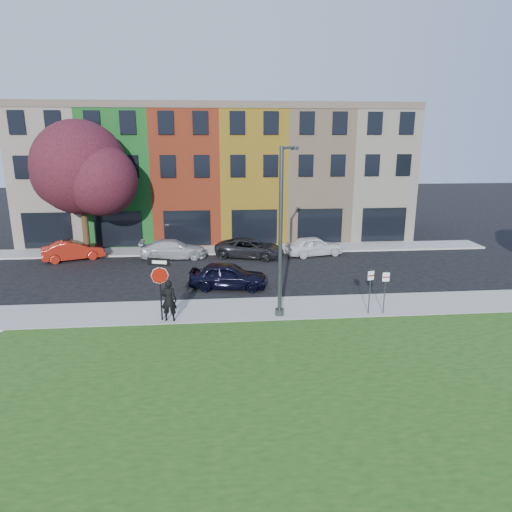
{
  "coord_description": "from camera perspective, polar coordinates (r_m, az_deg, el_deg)",
  "views": [
    {
      "loc": [
        -2.9,
        -17.36,
        8.12
      ],
      "look_at": [
        -0.97,
        4.0,
        2.45
      ],
      "focal_mm": 32.0,
      "sensor_mm": 36.0,
      "label": 1
    }
  ],
  "objects": [
    {
      "name": "tree_purple",
      "position": [
        32.88,
        -20.93,
        10.04
      ],
      "size": [
        7.44,
        6.51,
        9.07
      ],
      "color": "black",
      "rests_on": "sidewalk_far"
    },
    {
      "name": "stop_sign",
      "position": [
        20.38,
        -11.94,
        -2.51
      ],
      "size": [
        1.02,
        0.32,
        2.87
      ],
      "rotation": [
        0.0,
        0.0,
        -0.27
      ],
      "color": "black",
      "rests_on": "sidewalk_near"
    },
    {
      "name": "man",
      "position": [
        20.62,
        -10.84,
        -5.46
      ],
      "size": [
        0.75,
        0.54,
        1.9
      ],
      "primitive_type": "imported",
      "rotation": [
        0.0,
        0.0,
        3.08
      ],
      "color": "black",
      "rests_on": "sidewalk_near"
    },
    {
      "name": "parking_sign_a",
      "position": [
        21.53,
        14.07,
        -3.66
      ],
      "size": [
        0.31,
        0.12,
        2.15
      ],
      "rotation": [
        0.0,
        0.0,
        0.27
      ],
      "color": "#414446",
      "rests_on": "sidewalk_near"
    },
    {
      "name": "parked_car_dark",
      "position": [
        31.31,
        -0.79,
        1.0
      ],
      "size": [
        4.94,
        5.95,
        1.3
      ],
      "primitive_type": "imported",
      "rotation": [
        0.0,
        0.0,
        1.25
      ],
      "color": "black",
      "rests_on": "ground"
    },
    {
      "name": "rowhouse_block",
      "position": [
        38.67,
        -4.62,
        10.12
      ],
      "size": [
        30.0,
        10.12,
        10.0
      ],
      "color": "beige",
      "rests_on": "ground"
    },
    {
      "name": "street_lamp",
      "position": [
        20.3,
        3.26,
        2.93
      ],
      "size": [
        1.31,
        2.41,
        7.59
      ],
      "rotation": [
        0.0,
        0.0,
        -0.43
      ],
      "color": "#414446",
      "rests_on": "sidewalk_near"
    },
    {
      "name": "ground",
      "position": [
        19.38,
        3.99,
        -10.0
      ],
      "size": [
        120.0,
        120.0,
        0.0
      ],
      "primitive_type": "plane",
      "color": "black",
      "rests_on": "ground"
    },
    {
      "name": "parked_car_silver",
      "position": [
        31.53,
        -10.29,
        0.85
      ],
      "size": [
        2.26,
        4.62,
        1.29
      ],
      "primitive_type": "imported",
      "rotation": [
        0.0,
        0.0,
        1.62
      ],
      "color": "#B4B5B9",
      "rests_on": "ground"
    },
    {
      "name": "parked_car_red",
      "position": [
        33.0,
        -21.87,
        0.65
      ],
      "size": [
        4.05,
        4.91,
        1.31
      ],
      "primitive_type": "imported",
      "rotation": [
        0.0,
        0.0,
        1.94
      ],
      "color": "maroon",
      "rests_on": "ground"
    },
    {
      "name": "parked_car_white",
      "position": [
        32.03,
        7.27,
        1.26
      ],
      "size": [
        3.19,
        4.63,
        1.36
      ],
      "primitive_type": "imported",
      "rotation": [
        0.0,
        0.0,
        1.78
      ],
      "color": "white",
      "rests_on": "ground"
    },
    {
      "name": "parking_sign_b",
      "position": [
        21.79,
        15.84,
        -3.71
      ],
      "size": [
        0.32,
        0.1,
        2.05
      ],
      "rotation": [
        0.0,
        0.0,
        -0.09
      ],
      "color": "#414446",
      "rests_on": "sidewalk_near"
    },
    {
      "name": "sidewalk_far",
      "position": [
        33.35,
        -5.17,
        0.76
      ],
      "size": [
        40.0,
        2.4,
        0.12
      ],
      "primitive_type": "cube",
      "color": "gray",
      "rests_on": "ground"
    },
    {
      "name": "sidewalk_near",
      "position": [
        22.44,
        7.87,
        -6.39
      ],
      "size": [
        40.0,
        3.0,
        0.12
      ],
      "primitive_type": "cube",
      "color": "gray",
      "rests_on": "ground"
    },
    {
      "name": "sedan_near",
      "position": [
        24.97,
        -3.51,
        -2.46
      ],
      "size": [
        2.89,
        4.7,
        1.44
      ],
      "primitive_type": "imported",
      "rotation": [
        0.0,
        0.0,
        1.43
      ],
      "color": "black",
      "rests_on": "ground"
    }
  ]
}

